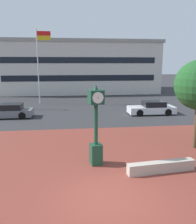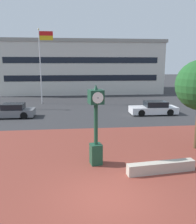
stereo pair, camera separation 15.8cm
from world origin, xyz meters
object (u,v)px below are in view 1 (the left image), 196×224
(flagpole_primary, at_px, (39,60))
(civic_building, at_px, (78,67))
(car_street_near, at_px, (10,111))
(car_street_mid, at_px, (152,108))
(street_clock, at_px, (96,126))

(flagpole_primary, xyz_separation_m, civic_building, (5.20, 13.65, -1.02))
(car_street_near, relative_size, car_street_mid, 0.93)
(street_clock, bearing_deg, civic_building, 78.75)
(car_street_near, xyz_separation_m, civic_building, (7.18, 21.24, 3.73))
(car_street_near, bearing_deg, flagpole_primary, -14.27)
(car_street_mid, height_order, civic_building, civic_building)
(street_clock, distance_m, car_street_near, 13.05)
(street_clock, height_order, civic_building, civic_building)
(car_street_near, xyz_separation_m, flagpole_primary, (1.98, 7.59, 4.75))
(street_clock, xyz_separation_m, car_street_mid, (6.75, 11.03, -1.38))
(flagpole_primary, relative_size, civic_building, 0.33)
(flagpole_primary, distance_m, civic_building, 14.64)
(car_street_near, distance_m, flagpole_primary, 9.17)
(car_street_near, bearing_deg, street_clock, -148.60)
(car_street_near, bearing_deg, car_street_mid, -90.02)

